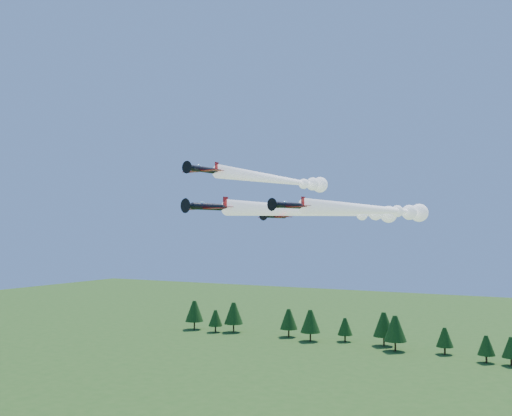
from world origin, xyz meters
The scene contains 5 objects.
plane_lead centered at (6.92, 21.16, 43.70)m, with size 20.47×56.86×3.70m.
plane_left centered at (-6.09, 27.41, 50.90)m, with size 11.53×48.23×3.70m.
plane_right centered at (16.23, 21.58, 43.96)m, with size 17.37×43.96×3.70m.
plane_slot centered at (1.85, 6.79, 42.71)m, with size 6.82×7.49×2.38m.
treeline centered at (-11.30, 112.31, 6.85)m, with size 180.12×20.23×11.82m.
Camera 1 is at (45.80, -83.09, 39.65)m, focal length 40.00 mm.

